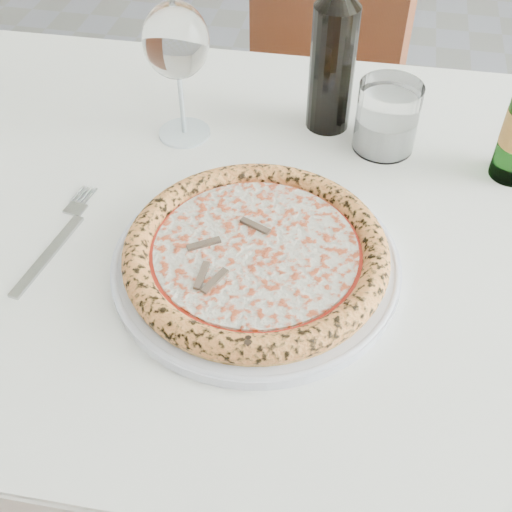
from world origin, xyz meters
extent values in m
cube|color=slate|center=(0.00, 0.00, -0.01)|extent=(5.00, 6.00, 0.02)
cube|color=brown|center=(-0.21, -0.14, 0.73)|extent=(1.34, 0.79, 0.04)
cube|color=white|center=(-0.21, -0.14, 0.75)|extent=(1.40, 0.85, 0.01)
cube|color=white|center=(-0.21, 0.26, 0.64)|extent=(1.38, 0.01, 0.22)
cylinder|color=brown|center=(-0.81, 0.17, 0.35)|extent=(0.06, 0.06, 0.71)
cube|color=brown|center=(-0.30, 0.51, 0.45)|extent=(0.53, 0.53, 0.04)
cylinder|color=brown|center=(-0.08, 0.61, 0.21)|extent=(0.04, 0.04, 0.43)
cylinder|color=brown|center=(-0.21, 0.29, 0.21)|extent=(0.04, 0.04, 0.43)
cylinder|color=brown|center=(-0.40, 0.74, 0.21)|extent=(0.04, 0.04, 0.43)
cylinder|color=brown|center=(-0.53, 0.42, 0.21)|extent=(0.04, 0.04, 0.43)
cylinder|color=white|center=(-0.21, -0.24, 0.76)|extent=(0.34, 0.34, 0.01)
torus|color=white|center=(-0.21, -0.24, 0.77)|extent=(0.34, 0.34, 0.01)
cylinder|color=#F4AE58|center=(-0.21, -0.24, 0.78)|extent=(0.30, 0.30, 0.01)
torus|color=#EB8F45|center=(-0.21, -0.24, 0.78)|extent=(0.31, 0.31, 0.03)
cylinder|color=red|center=(-0.21, -0.24, 0.78)|extent=(0.26, 0.26, 0.00)
cylinder|color=beige|center=(-0.21, -0.24, 0.79)|extent=(0.24, 0.24, 0.00)
cube|color=brown|center=(-0.18, -0.24, 0.79)|extent=(0.04, 0.01, 0.00)
cube|color=brown|center=(-0.21, -0.20, 0.79)|extent=(0.01, 0.04, 0.00)
cube|color=brown|center=(-0.28, -0.24, 0.79)|extent=(0.04, 0.01, 0.00)
cube|color=brown|center=(-0.21, -0.28, 0.79)|extent=(0.01, 0.04, 0.00)
cube|color=#98999C|center=(-0.46, -0.27, 0.76)|extent=(0.04, 0.14, 0.00)
cube|color=#98999C|center=(-0.46, -0.19, 0.76)|extent=(0.03, 0.03, 0.00)
cylinder|color=#98999C|center=(-0.47, -0.16, 0.76)|extent=(0.00, 0.03, 0.00)
cylinder|color=#98999C|center=(-0.47, -0.16, 0.76)|extent=(0.00, 0.03, 0.00)
cylinder|color=#98999C|center=(-0.46, -0.16, 0.76)|extent=(0.00, 0.03, 0.00)
cylinder|color=#98999C|center=(-0.45, -0.16, 0.76)|extent=(0.00, 0.03, 0.00)
cylinder|color=silver|center=(-0.37, 0.00, 0.76)|extent=(0.08, 0.08, 0.00)
cylinder|color=silver|center=(-0.37, 0.00, 0.81)|extent=(0.01, 0.01, 0.10)
ellipsoid|color=white|center=(-0.37, 0.00, 0.90)|extent=(0.09, 0.09, 0.10)
cylinder|color=white|center=(-0.08, 0.03, 0.81)|extent=(0.09, 0.09, 0.10)
cylinder|color=white|center=(-0.08, 0.03, 0.78)|extent=(0.08, 0.08, 0.05)
cylinder|color=black|center=(-0.17, 0.07, 0.85)|extent=(0.06, 0.06, 0.18)
camera|label=1|loc=(-0.11, -0.75, 1.31)|focal=45.00mm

